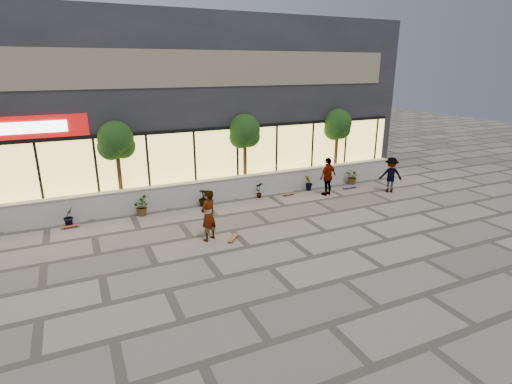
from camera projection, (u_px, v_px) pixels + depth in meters
name	position (u px, v px, depth m)	size (l,w,h in m)	color
ground	(269.00, 267.00, 12.71)	(80.00, 80.00, 0.00)	gray
planter_wall	(202.00, 191.00, 18.60)	(22.00, 0.42, 1.04)	silver
retail_building	(169.00, 101.00, 22.22)	(24.00, 9.17, 8.50)	#26272C
shrub_b	(69.00, 216.00, 15.87)	(0.45, 0.36, 0.81)	#123A13
shrub_c	(141.00, 206.00, 17.00)	(0.73, 0.63, 0.81)	#123A13
shrub_d	(204.00, 198.00, 18.12)	(0.45, 0.45, 0.81)	#123A13
shrub_e	(259.00, 190.00, 19.25)	(0.43, 0.29, 0.81)	#123A13
shrub_f	(309.00, 183.00, 20.37)	(0.45, 0.36, 0.81)	#123A13
shrub_g	(353.00, 177.00, 21.49)	(0.73, 0.63, 0.81)	#123A13
tree_midwest	(116.00, 143.00, 17.05)	(1.60, 1.50, 3.92)	#4F341C
tree_mideast	(245.00, 133.00, 19.47)	(1.60, 1.50, 3.92)	#4F341C
tree_east	(338.00, 126.00, 21.67)	(1.60, 1.50, 3.92)	#4F341C
skater_center	(208.00, 215.00, 14.41)	(0.70, 0.46, 1.92)	white
skater_right_near	(328.00, 176.00, 19.54)	(1.10, 0.46, 1.89)	silver
skater_right_far	(391.00, 175.00, 20.02)	(1.15, 0.66, 1.79)	maroon
skateboard_center	(233.00, 238.00, 14.69)	(0.65, 0.70, 0.09)	brown
skateboard_left	(70.00, 226.00, 15.75)	(0.71, 0.23, 0.08)	red
skateboard_right_near	(289.00, 194.00, 19.73)	(0.73, 0.29, 0.09)	brown
skateboard_right_far	(350.00, 187.00, 20.83)	(0.88, 0.27, 0.10)	#604986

